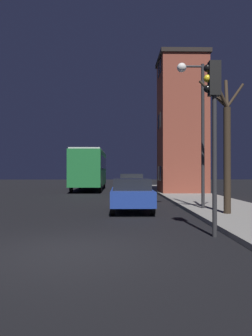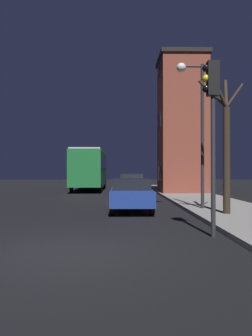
% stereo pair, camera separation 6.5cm
% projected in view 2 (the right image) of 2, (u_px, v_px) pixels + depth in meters
% --- Properties ---
extents(ground_plane, '(120.00, 120.00, 0.00)m').
position_uv_depth(ground_plane, '(63.00, 251.00, 7.00)').
color(ground_plane, black).
extents(brick_building, '(3.60, 4.01, 10.28)m').
position_uv_depth(brick_building, '(182.00, 124.00, 24.88)').
color(brick_building, brown).
rests_on(brick_building, sidewalk).
extents(streetlamp, '(1.17, 0.39, 6.17)m').
position_uv_depth(streetlamp, '(195.00, 111.00, 13.88)').
color(streetlamp, '#28282B').
rests_on(streetlamp, sidewalk).
extents(traffic_light, '(0.43, 0.24, 4.58)m').
position_uv_depth(traffic_light, '(212.00, 111.00, 8.53)').
color(traffic_light, '#28282B').
rests_on(traffic_light, ground).
extents(bare_tree, '(1.87, 1.42, 5.21)m').
position_uv_depth(bare_tree, '(226.00, 144.00, 12.17)').
color(bare_tree, '#2D2319').
rests_on(bare_tree, sidewalk).
extents(bus, '(2.55, 9.51, 3.53)m').
position_uv_depth(bus, '(90.00, 167.00, 29.19)').
color(bus, '#1E6B33').
rests_on(bus, ground).
extents(car_near_lane, '(1.73, 4.15, 1.39)m').
position_uv_depth(car_near_lane, '(131.00, 194.00, 14.02)').
color(car_near_lane, navy).
rests_on(car_near_lane, ground).
extents(car_mid_lane, '(1.78, 4.62, 1.52)m').
position_uv_depth(car_mid_lane, '(131.00, 184.00, 23.87)').
color(car_mid_lane, beige).
rests_on(car_mid_lane, ground).
extents(car_far_lane, '(1.83, 4.54, 1.44)m').
position_uv_depth(car_far_lane, '(129.00, 181.00, 32.41)').
color(car_far_lane, '#B7BABF').
rests_on(car_far_lane, ground).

